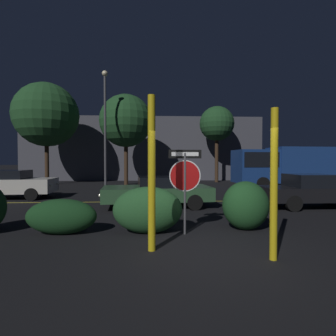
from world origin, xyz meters
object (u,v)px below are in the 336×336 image
at_px(hedge_bush_1, 62,216).
at_px(hedge_bush_2, 148,210).
at_px(tree_0, 46,115).
at_px(tree_2, 217,124).
at_px(passing_car_3, 312,191).
at_px(hedge_bush_3, 246,205).
at_px(passing_car_2, 158,191).
at_px(tree_1, 126,121).
at_px(delivery_truck, 282,165).
at_px(stop_sign, 185,175).
at_px(yellow_pole_right, 274,184).
at_px(passing_car_1, 13,184).
at_px(yellow_pole_left, 152,173).
at_px(street_lamp, 105,119).

distance_m(hedge_bush_1, hedge_bush_2, 2.22).
distance_m(tree_0, tree_2, 14.22).
bearing_deg(tree_2, tree_0, -172.36).
bearing_deg(passing_car_3, hedge_bush_3, -50.41).
bearing_deg(passing_car_2, tree_1, 7.20).
height_order(hedge_bush_2, delivery_truck, delivery_truck).
xyz_separation_m(delivery_truck, tree_0, (-17.45, 3.40, 3.92)).
bearing_deg(stop_sign, yellow_pole_right, -49.27).
xyz_separation_m(yellow_pole_right, hedge_bush_2, (-2.43, 1.98, -0.83)).
bearing_deg(tree_2, hedge_bush_2, -109.23).
bearing_deg(stop_sign, delivery_truck, 55.81).
bearing_deg(tree_0, passing_car_1, -79.42).
bearing_deg(yellow_pole_left, passing_car_3, 37.05).
bearing_deg(passing_car_1, hedge_bush_2, 42.73).
xyz_separation_m(street_lamp, tree_2, (8.86, 5.27, 0.46)).
bearing_deg(tree_2, passing_car_1, -142.57).
bearing_deg(passing_car_3, tree_0, -126.66).
relative_size(yellow_pole_right, passing_car_1, 0.71).
relative_size(hedge_bush_2, passing_car_1, 0.44).
bearing_deg(hedge_bush_3, tree_2, 79.36).
relative_size(street_lamp, tree_0, 0.99).
distance_m(hedge_bush_2, delivery_truck, 14.32).
relative_size(passing_car_2, street_lamp, 0.58).
bearing_deg(hedge_bush_3, street_lamp, 118.28).
relative_size(stop_sign, passing_car_2, 0.47).
height_order(passing_car_2, tree_2, tree_2).
relative_size(yellow_pole_left, tree_1, 0.45).
relative_size(yellow_pole_left, tree_0, 0.40).
bearing_deg(tree_1, street_lamp, -109.16).
distance_m(hedge_bush_3, tree_2, 17.00).
height_order(stop_sign, hedge_bush_2, stop_sign).
relative_size(hedge_bush_1, passing_car_1, 0.44).
height_order(yellow_pole_left, hedge_bush_2, yellow_pole_left).
distance_m(hedge_bush_3, tree_0, 18.66).
bearing_deg(yellow_pole_left, tree_2, 72.49).
bearing_deg(hedge_bush_1, tree_0, 113.18).
xyz_separation_m(hedge_bush_3, tree_1, (-4.78, 13.87, 4.38)).
xyz_separation_m(hedge_bush_1, passing_car_1, (-4.73, 6.65, 0.27)).
bearing_deg(hedge_bush_3, hedge_bush_2, -175.02).
relative_size(yellow_pole_right, delivery_truck, 0.40).
height_order(passing_car_3, tree_2, tree_2).
bearing_deg(yellow_pole_right, hedge_bush_1, 156.78).
xyz_separation_m(passing_car_1, passing_car_2, (7.23, -2.78, -0.08)).
bearing_deg(passing_car_1, passing_car_3, 73.49).
xyz_separation_m(tree_0, tree_1, (6.29, -0.34, -0.49)).
bearing_deg(yellow_pole_right, passing_car_1, 137.32).
height_order(yellow_pole_right, passing_car_2, yellow_pole_right).
bearing_deg(hedge_bush_2, passing_car_1, 136.16).
xyz_separation_m(street_lamp, tree_0, (-5.24, 3.38, 0.81)).
height_order(passing_car_3, tree_0, tree_0).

